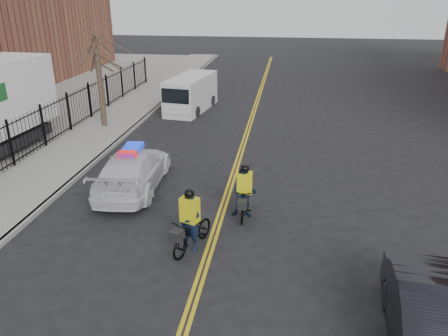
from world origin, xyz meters
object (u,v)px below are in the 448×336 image
dark_sedan (436,329)px  cyclist_near (190,228)px  police_cruiser (133,170)px  cyclist_far (244,196)px  cargo_van (190,94)px

dark_sedan → cyclist_near: bearing=154.4°
police_cruiser → cyclist_far: (4.26, -1.59, -0.01)m
cyclist_near → cyclist_far: size_ratio=1.11×
police_cruiser → cargo_van: size_ratio=0.99×
dark_sedan → cyclist_near: size_ratio=2.23×
cargo_van → police_cruiser: bearing=-79.9°
police_cruiser → dark_sedan: 11.01m
cyclist_near → cyclist_far: 2.49m
police_cruiser → dark_sedan: (8.54, -6.94, 0.01)m
police_cruiser → dark_sedan: bearing=137.3°
cyclist_near → cyclist_far: bearing=78.9°
police_cruiser → cyclist_far: cyclist_far is taller
dark_sedan → cargo_van: 20.35m
police_cruiser → cyclist_far: size_ratio=2.81×
cargo_van → cyclist_far: size_ratio=2.83×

